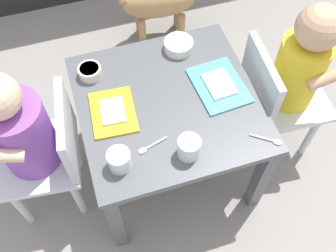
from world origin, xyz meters
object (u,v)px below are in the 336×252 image
object	(u,v)px
veggie_bowl_near	(179,45)
spoon_by_right_tray	(150,147)
water_cup_right	(190,148)
seated_child_left	(26,134)
dog	(165,0)
spoon_by_left_tray	(269,140)
water_cup_left	(119,161)
food_tray_right	(219,85)
dining_table	(168,113)
cereal_bowl_left_side	(90,71)
food_tray_left	(113,112)
seated_child_right	(296,70)

from	to	relation	value
veggie_bowl_near	spoon_by_right_tray	world-z (taller)	veggie_bowl_near
water_cup_right	spoon_by_right_tray	world-z (taller)	water_cup_right
seated_child_left	dog	size ratio (longest dim) A/B	1.49
spoon_by_left_tray	water_cup_left	bearing A→B (deg)	173.04
water_cup_right	food_tray_right	bearing A→B (deg)	49.88
water_cup_right	dog	bearing A→B (deg)	77.18
dining_table	cereal_bowl_left_side	size ratio (longest dim) A/B	7.37
spoon_by_right_tray	food_tray_left	bearing A→B (deg)	116.07
spoon_by_right_tray	water_cup_right	bearing A→B (deg)	-27.02
seated_child_left	veggie_bowl_near	size ratio (longest dim) A/B	6.67
food_tray_left	water_cup_left	bearing A→B (deg)	-96.77
food_tray_left	food_tray_right	distance (m)	0.36
water_cup_left	water_cup_right	world-z (taller)	water_cup_right
seated_child_right	food_tray_right	distance (m)	0.27
seated_child_left	veggie_bowl_near	world-z (taller)	seated_child_left
water_cup_right	seated_child_right	bearing A→B (deg)	22.79
food_tray_left	spoon_by_left_tray	world-z (taller)	food_tray_left
water_cup_right	veggie_bowl_near	xyz separation A→B (m)	(0.10, 0.41, -0.01)
seated_child_left	food_tray_right	bearing A→B (deg)	-0.13
seated_child_right	food_tray_right	world-z (taller)	seated_child_right
dining_table	seated_child_right	world-z (taller)	seated_child_right
food_tray_right	veggie_bowl_near	distance (m)	0.21
dog	water_cup_left	distance (m)	1.02
seated_child_left	veggie_bowl_near	bearing A→B (deg)	19.69
veggie_bowl_near	food_tray_left	bearing A→B (deg)	-144.85
cereal_bowl_left_side	spoon_by_left_tray	bearing A→B (deg)	-41.91
seated_child_right	water_cup_left	distance (m)	0.67
food_tray_right	water_cup_right	bearing A→B (deg)	-130.12
veggie_bowl_near	spoon_by_left_tray	bearing A→B (deg)	-72.12
dog	dining_table	bearing A→B (deg)	-106.47
dining_table	water_cup_left	bearing A→B (deg)	-138.51
cereal_bowl_left_side	water_cup_left	bearing A→B (deg)	-87.69
seated_child_right	food_tray_right	size ratio (longest dim) A/B	3.21
dog	food_tray_left	xyz separation A→B (m)	(-0.39, -0.71, 0.21)
water_cup_right	veggie_bowl_near	distance (m)	0.42
dog	spoon_by_left_tray	xyz separation A→B (m)	(0.03, -0.95, 0.21)
seated_child_left	water_cup_right	distance (m)	0.50
dining_table	dog	world-z (taller)	dining_table
food_tray_right	water_cup_left	world-z (taller)	water_cup_left
seated_child_left	seated_child_right	distance (m)	0.90
spoon_by_right_tray	food_tray_right	bearing A→B (deg)	28.60
seated_child_right	spoon_by_right_tray	xyz separation A→B (m)	(-0.55, -0.13, -0.01)
seated_child_left	spoon_by_left_tray	bearing A→B (deg)	-19.18
food_tray_right	veggie_bowl_near	xyz separation A→B (m)	(-0.07, 0.20, 0.01)
seated_child_left	seated_child_right	world-z (taller)	seated_child_right
dog	spoon_by_right_tray	distance (m)	0.95
dog	veggie_bowl_near	bearing A→B (deg)	-101.91
seated_child_right	dog	xyz separation A→B (m)	(-0.24, 0.73, -0.22)
cereal_bowl_left_side	spoon_by_left_tray	xyz separation A→B (m)	(0.46, -0.42, -0.02)
food_tray_left	spoon_by_right_tray	distance (m)	0.17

